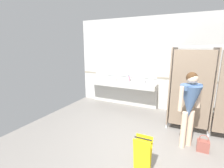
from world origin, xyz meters
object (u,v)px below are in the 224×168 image
at_px(handbag, 203,145).
at_px(wet_floor_sign, 142,154).
at_px(person_standing, 190,101).
at_px(paper_cup, 116,80).
at_px(soap_dispenser, 129,79).

relative_size(handbag, wet_floor_sign, 0.57).
relative_size(person_standing, paper_cup, 15.42).
xyz_separation_m(paper_cup, wet_floor_sign, (1.70, -2.68, -0.59)).
bearing_deg(paper_cup, person_standing, -34.24).
distance_m(soap_dispenser, paper_cup, 0.44).
bearing_deg(soap_dispenser, paper_cup, -149.32).
bearing_deg(person_standing, soap_dispenser, 137.09).
bearing_deg(person_standing, paper_cup, 145.76).
distance_m(paper_cup, wet_floor_sign, 3.23).
height_order(person_standing, wet_floor_sign, person_standing).
bearing_deg(paper_cup, soap_dispenser, 30.68).
relative_size(person_standing, handbag, 4.43).
relative_size(soap_dispenser, paper_cup, 2.15).
height_order(soap_dispenser, wet_floor_sign, soap_dispenser).
xyz_separation_m(person_standing, soap_dispenser, (-1.94, 1.80, -0.03)).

